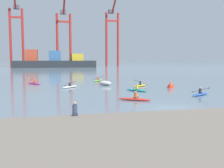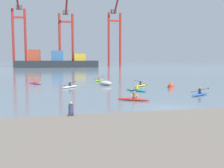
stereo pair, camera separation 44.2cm
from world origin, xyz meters
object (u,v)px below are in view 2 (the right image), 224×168
object	(u,v)px
kayak_blue	(200,94)
kayak_magenta	(35,83)
gantry_crane_west	(19,28)
kayak_teal	(136,90)
container_barge	(56,62)
capsized_dinghy	(105,83)
kayak_yellow	(141,85)
kayak_red	(134,99)
kayak_white	(70,86)
kayak_lime	(99,80)
gantry_crane_east_mid	(115,31)
seated_onlooker	(71,109)
gantry_crane_west_mid	(66,31)
channel_buoy	(171,86)

from	to	relation	value
kayak_blue	kayak_magenta	size ratio (longest dim) A/B	1.05
gantry_crane_west	kayak_teal	xyz separation A→B (m)	(25.71, -109.37, -19.47)
container_barge	capsized_dinghy	world-z (taller)	container_barge
container_barge	kayak_yellow	world-z (taller)	container_barge
kayak_red	kayak_yellow	distance (m)	13.77
kayak_white	kayak_lime	world-z (taller)	kayak_white
kayak_lime	capsized_dinghy	bearing A→B (deg)	-93.09
gantry_crane_east_mid	kayak_teal	world-z (taller)	gantry_crane_east_mid
kayak_white	gantry_crane_west	bearing A→B (deg)	99.71
gantry_crane_east_mid	kayak_magenta	xyz separation A→B (m)	(-37.26, -96.40, -19.28)
gantry_crane_east_mid	kayak_magenta	size ratio (longest dim) A/B	13.00
kayak_lime	seated_onlooker	bearing A→B (deg)	-103.42
capsized_dinghy	kayak_red	bearing A→B (deg)	-91.43
gantry_crane_east_mid	kayak_white	world-z (taller)	gantry_crane_east_mid
gantry_crane_west_mid	gantry_crane_east_mid	distance (m)	26.99
channel_buoy	kayak_red	xyz separation A→B (m)	(-8.66, -9.55, -0.19)
kayak_red	seated_onlooker	bearing A→B (deg)	-128.38
channel_buoy	kayak_blue	bearing A→B (deg)	-90.92
gantry_crane_west	kayak_blue	world-z (taller)	gantry_crane_west
container_barge	kayak_teal	size ratio (longest dim) A/B	12.12
channel_buoy	seated_onlooker	bearing A→B (deg)	-130.43
capsized_dinghy	kayak_red	world-z (taller)	kayak_red
gantry_crane_west_mid	kayak_magenta	xyz separation A→B (m)	(-10.79, -91.25, -18.14)
kayak_white	kayak_teal	world-z (taller)	kayak_white
capsized_dinghy	kayak_teal	distance (m)	8.88
kayak_white	channel_buoy	bearing A→B (deg)	-15.85
container_barge	kayak_white	xyz separation A→B (m)	(-0.18, -92.28, -2.57)
gantry_crane_east_mid	kayak_blue	distance (m)	118.05
kayak_magenta	kayak_lime	bearing A→B (deg)	15.71
gantry_crane_west	kayak_magenta	size ratio (longest dim) A/B	13.43
container_barge	gantry_crane_west	bearing A→B (deg)	148.51
channel_buoy	kayak_lime	xyz separation A→B (m)	(-7.85, 14.07, -0.19)
kayak_teal	kayak_yellow	bearing A→B (deg)	64.96
kayak_teal	kayak_yellow	world-z (taller)	kayak_yellow
container_barge	gantry_crane_west_mid	size ratio (longest dim) A/B	1.07
kayak_white	kayak_blue	xyz separation A→B (m)	(13.86, -11.77, 0.00)
container_barge	kayak_lime	bearing A→B (deg)	-85.86
channel_buoy	kayak_red	world-z (taller)	kayak_red
container_barge	gantry_crane_east_mid	world-z (taller)	gantry_crane_east_mid
gantry_crane_east_mid	capsized_dinghy	world-z (taller)	gantry_crane_east_mid
kayak_yellow	kayak_white	bearing A→B (deg)	175.71
capsized_dinghy	kayak_blue	xyz separation A→B (m)	(8.14, -14.16, -0.18)
gantry_crane_east_mid	kayak_teal	xyz separation A→B (m)	(-23.90, -109.45, -19.28)
gantry_crane_west_mid	gantry_crane_east_mid	bearing A→B (deg)	11.02
capsized_dinghy	kayak_lime	size ratio (longest dim) A/B	0.91
kayak_magenta	gantry_crane_east_mid	bearing A→B (deg)	68.87
container_barge	capsized_dinghy	xyz separation A→B (m)	(5.54, -89.88, -2.40)
gantry_crane_west_mid	kayak_magenta	size ratio (longest dim) A/B	11.71
gantry_crane_west	kayak_lime	size ratio (longest dim) A/B	13.46
kayak_white	kayak_red	size ratio (longest dim) A/B	0.93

